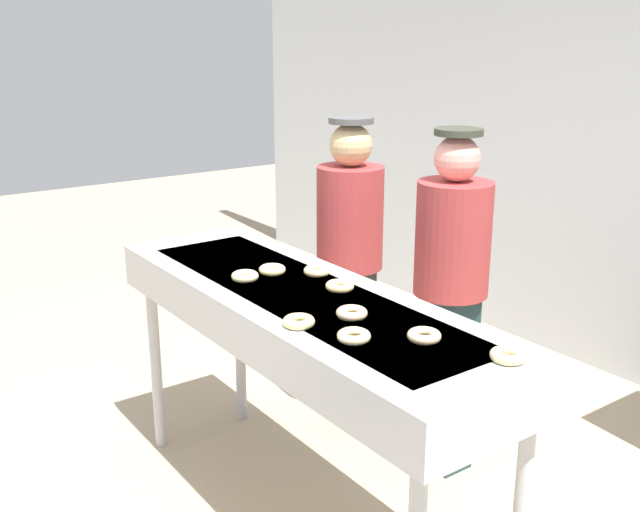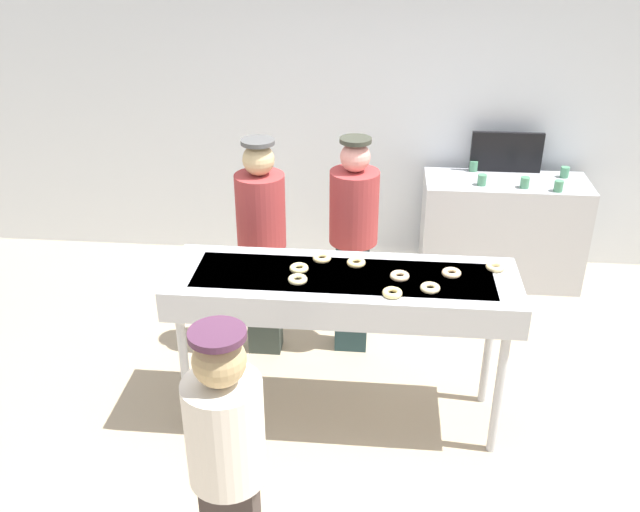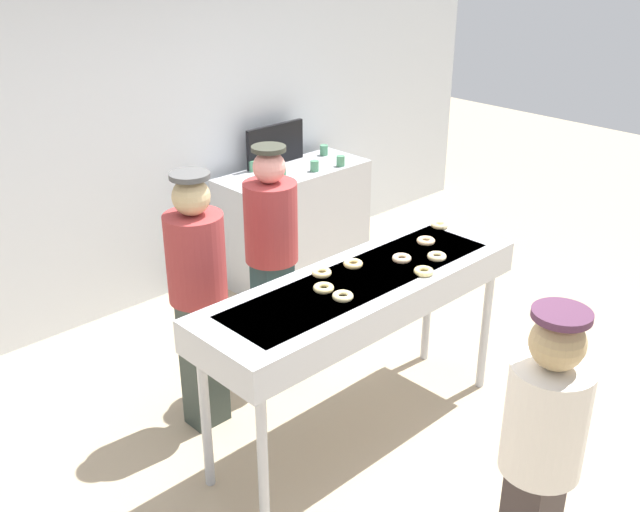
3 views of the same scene
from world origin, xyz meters
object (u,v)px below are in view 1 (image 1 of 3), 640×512
Objects in this scene: worker_assistant at (350,253)px; fryer_conveyor at (302,316)px; plain_donut_1 at (352,313)px; plain_donut_5 at (354,336)px; plain_donut_8 at (272,270)px; plain_donut_4 at (317,271)px; worker_baker at (451,282)px; plain_donut_0 at (424,336)px; plain_donut_3 at (340,286)px; plain_donut_2 at (508,355)px; plain_donut_7 at (245,276)px; plain_donut_6 at (299,322)px.

fryer_conveyor is at bearing 144.91° from worker_assistant.
plain_donut_1 is 1.00× the size of plain_donut_5.
plain_donut_1 is 1.00× the size of plain_donut_8.
fryer_conveyor is at bearing -51.00° from plain_donut_4.
plain_donut_5 is 0.07× the size of worker_baker.
plain_donut_0 is 0.92m from plain_donut_8.
plain_donut_3 is at bearing 62.32° from fryer_conveyor.
plain_donut_2 is 0.07× the size of worker_baker.
plain_donut_1 is 0.90m from worker_baker.
plain_donut_5 is at bearing -36.34° from plain_donut_1.
fryer_conveyor is 18.34× the size of plain_donut_7.
plain_donut_3 is 0.93m from worker_assistant.
worker_baker is at bearing 143.45° from plain_donut_2.
worker_baker is (0.29, 0.94, -0.13)m from plain_donut_7.
worker_baker is (0.17, 0.65, -0.13)m from plain_donut_4.
plain_donut_1 is at bearing -1.77° from fryer_conveyor.
plain_donut_6 is at bearing -149.14° from plain_donut_2.
plain_donut_1 reaches higher than fryer_conveyor.
worker_baker is (0.29, 0.79, -0.13)m from plain_donut_8.
plain_donut_2 is 1.07m from plain_donut_4.
plain_donut_1 is 1.00× the size of plain_donut_4.
plain_donut_6 is (0.22, -0.35, 0.00)m from plain_donut_3.
plain_donut_8 is (-0.61, 0.04, 0.00)m from plain_donut_1.
plain_donut_2 is 0.07× the size of worker_assistant.
plain_donut_1 and plain_donut_2 have the same top height.
worker_baker reaches higher than plain_donut_2.
plain_donut_5 is (0.17, -0.13, 0.00)m from plain_donut_1.
plain_donut_2 is at bearing 1.56° from plain_donut_3.
plain_donut_7 is 0.07× the size of worker_assistant.
plain_donut_7 is (-0.12, -0.29, 0.00)m from plain_donut_4.
worker_assistant is at bearing 116.71° from plain_donut_8.
plain_donut_0 is at bearing 10.26° from plain_donut_7.
worker_baker is at bearing 110.63° from plain_donut_1.
plain_donut_3 reaches higher than fryer_conveyor.
plain_donut_0 is 0.32m from plain_donut_1.
plain_donut_0 is 1.45m from worker_assistant.
plain_donut_2 is at bearing 155.39° from worker_baker.
plain_donut_7 is (-1.18, -0.27, 0.00)m from plain_donut_2.
fryer_conveyor is at bearing 22.54° from plain_donut_7.
plain_donut_4 is 1.00× the size of plain_donut_5.
worker_baker is at bearing 73.00° from plain_donut_7.
plain_donut_0 is at bearing 4.93° from fryer_conveyor.
worker_assistant is (-0.65, -0.09, 0.00)m from worker_baker.
plain_donut_7 is 0.99m from worker_baker.
plain_donut_4 is 0.75m from worker_assistant.
plain_donut_3 is (-0.58, 0.08, 0.00)m from plain_donut_0.
fryer_conveyor is at bearing -175.07° from plain_donut_0.
plain_donut_3 is 0.52m from plain_donut_5.
plain_donut_0 is at bearing 166.47° from worker_assistant.
plain_donut_2 is 1.13m from worker_baker.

